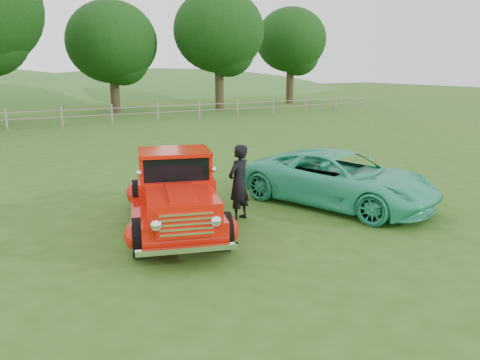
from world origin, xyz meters
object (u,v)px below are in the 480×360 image
teal_sedan (339,178)px  man (239,183)px  tree_far_east (291,40)px  tree_mid_east (219,31)px  red_pickup (175,193)px  tree_near_east (112,42)px

teal_sedan → man: size_ratio=2.79×
tree_far_east → man: tree_far_east is taller
tree_mid_east → teal_sedan: bearing=-109.6°
red_pickup → man: (1.49, -0.22, 0.10)m
tree_far_east → teal_sedan: size_ratio=1.76×
tree_far_east → man: 35.79m
red_pickup → tree_mid_east: bearing=77.9°
tree_far_east → teal_sedan: 34.32m
man → teal_sedan: bearing=151.1°
tree_near_east → man: tree_near_east is taller
teal_sedan → man: (-2.89, 0.14, 0.20)m
tree_near_east → red_pickup: tree_near_east is taller
red_pickup → man: size_ratio=2.93×
tree_near_east → teal_sedan: 28.06m
tree_mid_east → tree_far_east: 9.49m
tree_near_east → teal_sedan: tree_near_east is taller
tree_near_east → tree_far_east: size_ratio=0.94×
red_pickup → teal_sedan: 4.40m
teal_sedan → tree_near_east: bearing=66.3°
red_pickup → man: bearing=7.7°
tree_mid_east → teal_sedan: (-9.15, -25.66, -5.48)m
tree_mid_east → man: size_ratio=5.25×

